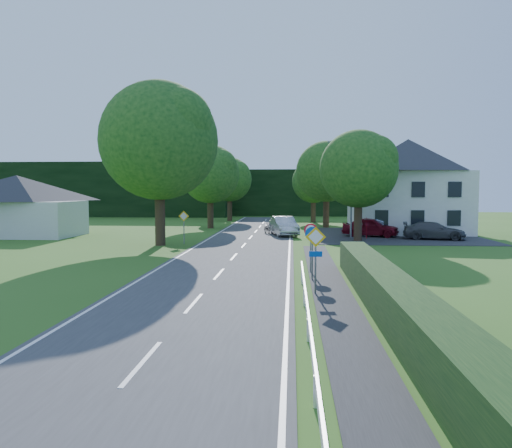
# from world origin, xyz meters

# --- Properties ---
(ground) EXTENTS (160.00, 160.00, 0.00)m
(ground) POSITION_xyz_m (0.00, 0.00, 0.00)
(ground) COLOR #2E5718
(ground) RESTS_ON ground
(road) EXTENTS (7.00, 80.00, 0.04)m
(road) POSITION_xyz_m (0.00, 20.00, 0.02)
(road) COLOR #373739
(road) RESTS_ON ground
(footpath) EXTENTS (1.50, 44.00, 0.04)m
(footpath) POSITION_xyz_m (4.95, 2.00, 0.02)
(footpath) COLOR #252528
(footpath) RESTS_ON ground
(parking_pad) EXTENTS (14.00, 16.00, 0.04)m
(parking_pad) POSITION_xyz_m (12.00, 33.00, 0.02)
(parking_pad) COLOR #252528
(parking_pad) RESTS_ON ground
(line_edge_left) EXTENTS (0.12, 80.00, 0.01)m
(line_edge_left) POSITION_xyz_m (-3.25, 20.00, 0.04)
(line_edge_left) COLOR white
(line_edge_left) RESTS_ON road
(line_edge_right) EXTENTS (0.12, 80.00, 0.01)m
(line_edge_right) POSITION_xyz_m (3.25, 20.00, 0.04)
(line_edge_right) COLOR white
(line_edge_right) RESTS_ON road
(line_centre) EXTENTS (0.12, 80.00, 0.01)m
(line_centre) POSITION_xyz_m (0.00, 20.00, 0.04)
(line_centre) COLOR white
(line_centre) RESTS_ON road
(guardrail) EXTENTS (0.12, 26.00, 0.69)m
(guardrail) POSITION_xyz_m (3.85, -1.00, 0.34)
(guardrail) COLOR white
(guardrail) RESTS_ON ground
(hedge_right) EXTENTS (1.20, 30.00, 1.30)m
(hedge_right) POSITION_xyz_m (6.50, 0.00, 0.65)
(hedge_right) COLOR black
(hedge_right) RESTS_ON ground
(tree_main) EXTENTS (9.40, 9.40, 11.64)m
(tree_main) POSITION_xyz_m (-6.00, 24.00, 5.82)
(tree_main) COLOR #144315
(tree_main) RESTS_ON ground
(tree_left_far) EXTENTS (7.00, 7.00, 8.58)m
(tree_left_far) POSITION_xyz_m (-5.00, 40.00, 4.29)
(tree_left_far) COLOR #144315
(tree_left_far) RESTS_ON ground
(tree_right_far) EXTENTS (7.40, 7.40, 9.09)m
(tree_right_far) POSITION_xyz_m (7.00, 42.00, 4.54)
(tree_right_far) COLOR #144315
(tree_right_far) RESTS_ON ground
(tree_left_back) EXTENTS (6.60, 6.60, 8.07)m
(tree_left_back) POSITION_xyz_m (-4.50, 52.00, 4.04)
(tree_left_back) COLOR #144315
(tree_left_back) RESTS_ON ground
(tree_right_back) EXTENTS (6.20, 6.20, 7.56)m
(tree_right_back) POSITION_xyz_m (6.00, 50.00, 3.78)
(tree_right_back) COLOR #144315
(tree_right_back) RESTS_ON ground
(tree_right_mid) EXTENTS (7.00, 7.00, 8.58)m
(tree_right_mid) POSITION_xyz_m (8.50, 28.00, 4.29)
(tree_right_mid) COLOR #144315
(tree_right_mid) RESTS_ON ground
(treeline_left) EXTENTS (44.00, 6.00, 8.00)m
(treeline_left) POSITION_xyz_m (-28.00, 62.00, 4.00)
(treeline_left) COLOR black
(treeline_left) RESTS_ON ground
(treeline_right) EXTENTS (30.00, 5.00, 7.00)m
(treeline_right) POSITION_xyz_m (8.00, 66.00, 3.50)
(treeline_right) COLOR black
(treeline_right) RESTS_ON ground
(bungalow_left) EXTENTS (11.00, 6.50, 5.20)m
(bungalow_left) POSITION_xyz_m (-20.00, 30.00, 2.71)
(bungalow_left) COLOR silver
(bungalow_left) RESTS_ON ground
(house_white) EXTENTS (10.60, 8.40, 8.60)m
(house_white) POSITION_xyz_m (14.00, 36.00, 4.41)
(house_white) COLOR silver
(house_white) RESTS_ON ground
(streetlight) EXTENTS (2.03, 0.18, 8.00)m
(streetlight) POSITION_xyz_m (8.06, 30.00, 4.46)
(streetlight) COLOR slate
(streetlight) RESTS_ON ground
(sign_priority_right) EXTENTS (0.78, 0.09, 2.59)m
(sign_priority_right) POSITION_xyz_m (4.30, 7.98, 1.80)
(sign_priority_right) COLOR slate
(sign_priority_right) RESTS_ON ground
(sign_roundabout) EXTENTS (0.64, 0.08, 2.37)m
(sign_roundabout) POSITION_xyz_m (4.30, 10.98, 1.67)
(sign_roundabout) COLOR slate
(sign_roundabout) RESTS_ON ground
(sign_speed_limit) EXTENTS (0.64, 0.11, 2.37)m
(sign_speed_limit) POSITION_xyz_m (4.30, 12.97, 1.77)
(sign_speed_limit) COLOR slate
(sign_speed_limit) RESTS_ON ground
(sign_priority_left) EXTENTS (0.78, 0.09, 2.44)m
(sign_priority_left) POSITION_xyz_m (-4.50, 24.98, 1.72)
(sign_priority_left) COLOR slate
(sign_priority_left) RESTS_ON ground
(moving_car) EXTENTS (2.80, 5.20, 1.63)m
(moving_car) POSITION_xyz_m (2.70, 31.97, 0.85)
(moving_car) COLOR silver
(moving_car) RESTS_ON road
(motorcycle) EXTENTS (1.21, 2.05, 1.02)m
(motorcycle) POSITION_xyz_m (1.20, 33.64, 0.55)
(motorcycle) COLOR black
(motorcycle) RESTS_ON road
(parked_car_red) EXTENTS (4.99, 3.13, 1.59)m
(parked_car_red) POSITION_xyz_m (10.00, 31.52, 0.83)
(parked_car_red) COLOR maroon
(parked_car_red) RESTS_ON parking_pad
(parked_car_silver_a) EXTENTS (4.56, 3.24, 1.43)m
(parked_car_silver_a) POSITION_xyz_m (10.39, 32.36, 0.75)
(parked_car_silver_a) COLOR #ADAEB2
(parked_car_silver_a) RESTS_ON parking_pad
(parked_car_grey) EXTENTS (5.06, 2.87, 1.38)m
(parked_car_grey) POSITION_xyz_m (14.67, 29.38, 0.73)
(parked_car_grey) COLOR #414246
(parked_car_grey) RESTS_ON parking_pad
(parked_car_silver_b) EXTENTS (4.78, 2.88, 1.24)m
(parked_car_silver_b) POSITION_xyz_m (17.20, 34.00, 0.66)
(parked_car_silver_b) COLOR #A5A6AC
(parked_car_silver_b) RESTS_ON parking_pad
(parasol) EXTENTS (2.12, 2.15, 1.74)m
(parasol) POSITION_xyz_m (9.40, 29.50, 0.91)
(parasol) COLOR #A60D1B
(parasol) RESTS_ON parking_pad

